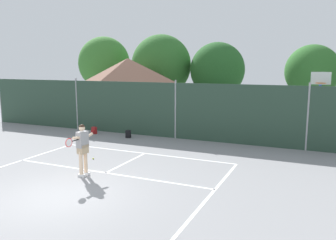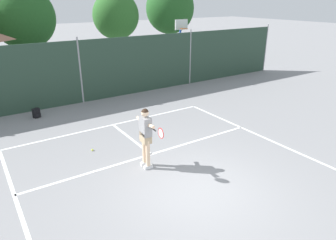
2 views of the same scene
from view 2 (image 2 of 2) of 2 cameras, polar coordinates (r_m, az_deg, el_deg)
The scene contains 8 objects.
ground_plane at distance 8.41m, azimuth 5.70°, elevation -12.90°, with size 120.00×120.00×0.00m, color gray.
court_markings at distance 8.84m, azimuth 3.03°, elevation -10.94°, with size 8.30×11.10×0.01m.
chainlink_fence at distance 15.35m, azimuth -15.84°, elevation 8.47°, with size 26.09×0.09×3.11m.
basketball_hoop at distance 19.69m, azimuth 2.38°, elevation 14.44°, with size 0.90×0.67×3.55m.
treeline_backdrop at distance 24.16m, azimuth -27.56°, elevation 17.02°, with size 27.20×4.57×6.42m.
tennis_player at distance 8.97m, azimuth -4.11°, elevation -2.42°, with size 0.28×1.44×1.85m.
tennis_ball at distance 10.65m, azimuth -13.77°, elevation -5.37°, with size 0.07×0.07×0.07m, color #CCE033.
backpack_black at distance 14.27m, azimuth -23.06°, elevation 1.16°, with size 0.33×0.31×0.46m.
Camera 2 is at (-4.48, -5.31, 4.75)m, focal length 33.09 mm.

